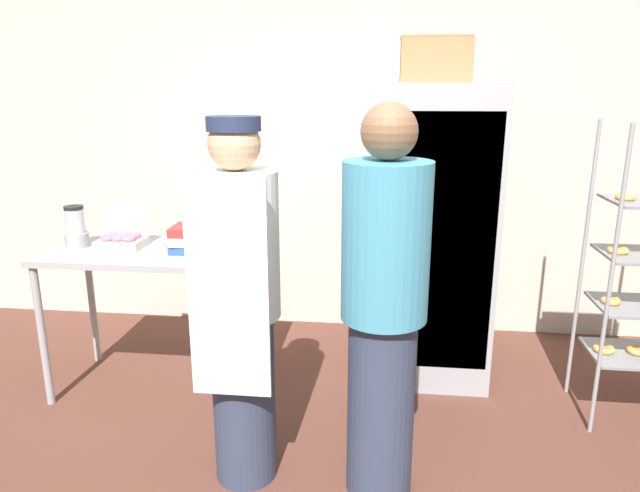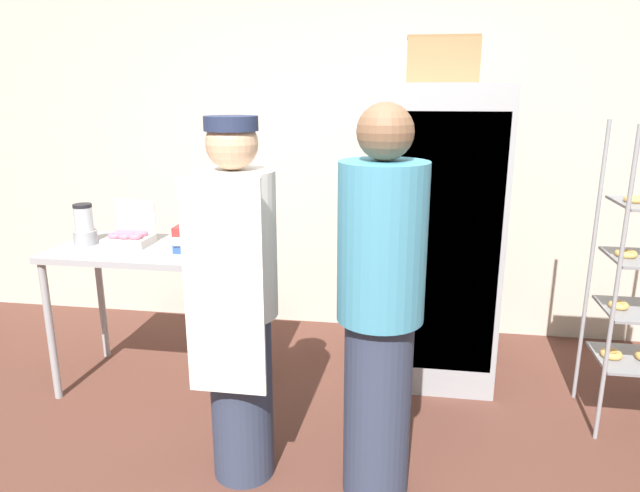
{
  "view_description": "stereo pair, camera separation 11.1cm",
  "coord_description": "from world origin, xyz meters",
  "px_view_note": "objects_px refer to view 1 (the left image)",
  "views": [
    {
      "loc": [
        0.35,
        -1.84,
        1.76
      ],
      "look_at": [
        0.05,
        0.79,
        1.04
      ],
      "focal_mm": 32.0,
      "sensor_mm": 36.0,
      "label": 1
    },
    {
      "loc": [
        0.46,
        -1.82,
        1.76
      ],
      "look_at": [
        0.05,
        0.79,
        1.04
      ],
      "focal_mm": 32.0,
      "sensor_mm": 36.0,
      "label": 2
    }
  ],
  "objects_px": {
    "blender_pitcher": "(76,229)",
    "cardboard_storage_box": "(435,61)",
    "refrigerator": "(428,236)",
    "person_customer": "(384,308)",
    "binder_stack": "(197,239)",
    "donut_box": "(122,239)",
    "person_baker": "(240,303)"
  },
  "relations": [
    {
      "from": "blender_pitcher",
      "to": "cardboard_storage_box",
      "type": "height_order",
      "value": "cardboard_storage_box"
    },
    {
      "from": "refrigerator",
      "to": "person_customer",
      "type": "xyz_separation_m",
      "value": [
        -0.26,
        -1.18,
        -0.02
      ]
    },
    {
      "from": "refrigerator",
      "to": "binder_stack",
      "type": "distance_m",
      "value": 1.39
    },
    {
      "from": "donut_box",
      "to": "binder_stack",
      "type": "relative_size",
      "value": 0.87
    },
    {
      "from": "donut_box",
      "to": "person_baker",
      "type": "bearing_deg",
      "value": -41.42
    },
    {
      "from": "refrigerator",
      "to": "cardboard_storage_box",
      "type": "xyz_separation_m",
      "value": [
        -0.0,
        0.08,
        1.03
      ]
    },
    {
      "from": "refrigerator",
      "to": "person_customer",
      "type": "relative_size",
      "value": 1.05
    },
    {
      "from": "blender_pitcher",
      "to": "person_customer",
      "type": "relative_size",
      "value": 0.14
    },
    {
      "from": "blender_pitcher",
      "to": "person_customer",
      "type": "distance_m",
      "value": 1.98
    },
    {
      "from": "cardboard_storage_box",
      "to": "person_baker",
      "type": "xyz_separation_m",
      "value": [
        -0.88,
        -1.24,
        -1.07
      ]
    },
    {
      "from": "blender_pitcher",
      "to": "person_customer",
      "type": "bearing_deg",
      "value": -23.8
    },
    {
      "from": "donut_box",
      "to": "cardboard_storage_box",
      "type": "distance_m",
      "value": 2.11
    },
    {
      "from": "blender_pitcher",
      "to": "person_customer",
      "type": "xyz_separation_m",
      "value": [
        1.81,
        -0.8,
        -0.1
      ]
    },
    {
      "from": "refrigerator",
      "to": "blender_pitcher",
      "type": "height_order",
      "value": "refrigerator"
    },
    {
      "from": "cardboard_storage_box",
      "to": "person_customer",
      "type": "height_order",
      "value": "cardboard_storage_box"
    },
    {
      "from": "person_baker",
      "to": "cardboard_storage_box",
      "type": "bearing_deg",
      "value": 54.55
    },
    {
      "from": "refrigerator",
      "to": "person_baker",
      "type": "distance_m",
      "value": 1.46
    },
    {
      "from": "donut_box",
      "to": "blender_pitcher",
      "type": "distance_m",
      "value": 0.27
    },
    {
      "from": "refrigerator",
      "to": "blender_pitcher",
      "type": "bearing_deg",
      "value": -169.5
    },
    {
      "from": "donut_box",
      "to": "blender_pitcher",
      "type": "height_order",
      "value": "donut_box"
    },
    {
      "from": "binder_stack",
      "to": "cardboard_storage_box",
      "type": "bearing_deg",
      "value": 19.95
    },
    {
      "from": "person_customer",
      "to": "refrigerator",
      "type": "bearing_deg",
      "value": 77.59
    },
    {
      "from": "donut_box",
      "to": "binder_stack",
      "type": "bearing_deg",
      "value": -5.44
    },
    {
      "from": "refrigerator",
      "to": "cardboard_storage_box",
      "type": "bearing_deg",
      "value": 90.71
    },
    {
      "from": "blender_pitcher",
      "to": "person_baker",
      "type": "bearing_deg",
      "value": -33.41
    },
    {
      "from": "donut_box",
      "to": "blender_pitcher",
      "type": "relative_size",
      "value": 1.06
    },
    {
      "from": "blender_pitcher",
      "to": "binder_stack",
      "type": "bearing_deg",
      "value": -1.36
    },
    {
      "from": "donut_box",
      "to": "person_customer",
      "type": "relative_size",
      "value": 0.15
    },
    {
      "from": "refrigerator",
      "to": "donut_box",
      "type": "xyz_separation_m",
      "value": [
        -1.8,
        -0.36,
        0.02
      ]
    },
    {
      "from": "binder_stack",
      "to": "cardboard_storage_box",
      "type": "height_order",
      "value": "cardboard_storage_box"
    },
    {
      "from": "person_baker",
      "to": "person_customer",
      "type": "distance_m",
      "value": 0.63
    },
    {
      "from": "cardboard_storage_box",
      "to": "person_baker",
      "type": "height_order",
      "value": "cardboard_storage_box"
    }
  ]
}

